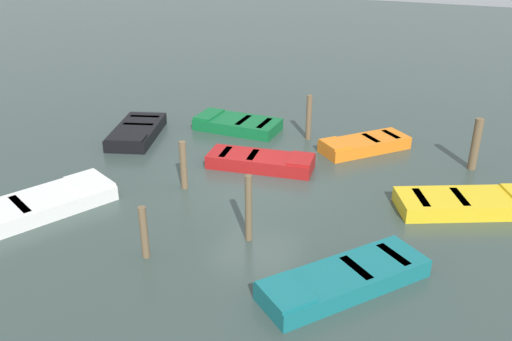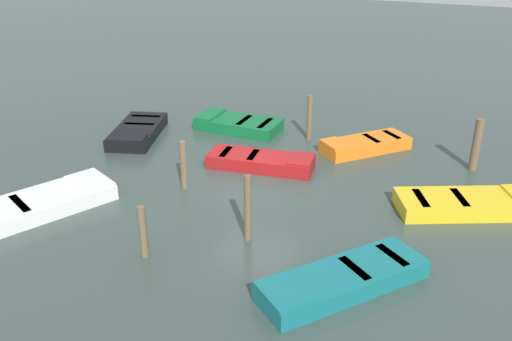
{
  "view_description": "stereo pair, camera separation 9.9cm",
  "coord_description": "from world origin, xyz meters",
  "px_view_note": "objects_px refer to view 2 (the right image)",
  "views": [
    {
      "loc": [
        -5.57,
        12.93,
        6.87
      ],
      "look_at": [
        0.0,
        0.0,
        0.35
      ],
      "focal_mm": 38.13,
      "sensor_mm": 36.0,
      "label": 1
    },
    {
      "loc": [
        -5.66,
        12.9,
        6.87
      ],
      "look_at": [
        0.0,
        0.0,
        0.35
      ],
      "focal_mm": 38.13,
      "sensor_mm": 36.0,
      "label": 2
    }
  ],
  "objects_px": {
    "rowboat_green": "(238,124)",
    "rowboat_white": "(34,205)",
    "rowboat_teal": "(342,279)",
    "mooring_piling_near_right": "(183,165)",
    "mooring_piling_mid_left": "(310,118)",
    "mooring_piling_near_left": "(248,208)",
    "rowboat_black": "(138,131)",
    "mooring_piling_mid_right": "(476,145)",
    "rowboat_orange": "(365,144)",
    "rowboat_red": "(262,161)",
    "rowboat_yellow": "(471,203)",
    "mooring_piling_center": "(143,232)"
  },
  "relations": [
    {
      "from": "mooring_piling_near_left",
      "to": "mooring_piling_mid_left",
      "type": "xyz_separation_m",
      "value": [
        0.76,
        -6.73,
        -0.06
      ]
    },
    {
      "from": "rowboat_white",
      "to": "mooring_piling_center",
      "type": "distance_m",
      "value": 3.79
    },
    {
      "from": "rowboat_yellow",
      "to": "mooring_piling_center",
      "type": "distance_m",
      "value": 8.31
    },
    {
      "from": "rowboat_white",
      "to": "rowboat_black",
      "type": "height_order",
      "value": "same"
    },
    {
      "from": "rowboat_white",
      "to": "mooring_piling_mid_right",
      "type": "xyz_separation_m",
      "value": [
        -10.12,
        -7.37,
        0.58
      ]
    },
    {
      "from": "mooring_piling_mid_right",
      "to": "rowboat_yellow",
      "type": "bearing_deg",
      "value": 92.52
    },
    {
      "from": "rowboat_yellow",
      "to": "mooring_piling_mid_left",
      "type": "distance_m",
      "value": 6.32
    },
    {
      "from": "rowboat_black",
      "to": "mooring_piling_mid_right",
      "type": "bearing_deg",
      "value": 81.34
    },
    {
      "from": "rowboat_white",
      "to": "rowboat_teal",
      "type": "height_order",
      "value": "same"
    },
    {
      "from": "rowboat_green",
      "to": "rowboat_orange",
      "type": "height_order",
      "value": "same"
    },
    {
      "from": "rowboat_teal",
      "to": "mooring_piling_center",
      "type": "distance_m",
      "value": 4.41
    },
    {
      "from": "rowboat_teal",
      "to": "mooring_piling_near_left",
      "type": "distance_m",
      "value": 2.77
    },
    {
      "from": "rowboat_orange",
      "to": "mooring_piling_mid_right",
      "type": "bearing_deg",
      "value": 129.85
    },
    {
      "from": "rowboat_black",
      "to": "mooring_piling_near_left",
      "type": "distance_m",
      "value": 7.73
    },
    {
      "from": "rowboat_teal",
      "to": "mooring_piling_mid_left",
      "type": "xyz_separation_m",
      "value": [
        3.29,
        -7.67,
        0.56
      ]
    },
    {
      "from": "mooring_piling_mid_left",
      "to": "rowboat_teal",
      "type": "bearing_deg",
      "value": 113.24
    },
    {
      "from": "rowboat_yellow",
      "to": "mooring_piling_mid_left",
      "type": "height_order",
      "value": "mooring_piling_mid_left"
    },
    {
      "from": "rowboat_green",
      "to": "mooring_piling_mid_left",
      "type": "relative_size",
      "value": 1.9
    },
    {
      "from": "mooring_piling_mid_left",
      "to": "mooring_piling_center",
      "type": "relative_size",
      "value": 1.23
    },
    {
      "from": "rowboat_orange",
      "to": "mooring_piling_near_right",
      "type": "distance_m",
      "value": 6.2
    },
    {
      "from": "rowboat_black",
      "to": "mooring_piling_center",
      "type": "height_order",
      "value": "mooring_piling_center"
    },
    {
      "from": "rowboat_green",
      "to": "rowboat_yellow",
      "type": "distance_m",
      "value": 8.62
    },
    {
      "from": "rowboat_white",
      "to": "mooring_piling_mid_left",
      "type": "distance_m",
      "value": 9.14
    },
    {
      "from": "rowboat_orange",
      "to": "mooring_piling_near_left",
      "type": "bearing_deg",
      "value": 31.28
    },
    {
      "from": "rowboat_green",
      "to": "rowboat_white",
      "type": "bearing_deg",
      "value": 74.1
    },
    {
      "from": "rowboat_teal",
      "to": "rowboat_orange",
      "type": "distance_m",
      "value": 7.52
    },
    {
      "from": "rowboat_green",
      "to": "rowboat_white",
      "type": "relative_size",
      "value": 0.69
    },
    {
      "from": "rowboat_orange",
      "to": "mooring_piling_mid_left",
      "type": "bearing_deg",
      "value": -55.29
    },
    {
      "from": "mooring_piling_mid_left",
      "to": "mooring_piling_near_left",
      "type": "bearing_deg",
      "value": 96.44
    },
    {
      "from": "rowboat_white",
      "to": "mooring_piling_near_right",
      "type": "distance_m",
      "value": 3.98
    },
    {
      "from": "rowboat_white",
      "to": "mooring_piling_near_right",
      "type": "bearing_deg",
      "value": -19.7
    },
    {
      "from": "rowboat_white",
      "to": "rowboat_red",
      "type": "height_order",
      "value": "same"
    },
    {
      "from": "rowboat_white",
      "to": "rowboat_black",
      "type": "relative_size",
      "value": 1.3
    },
    {
      "from": "rowboat_black",
      "to": "mooring_piling_near_left",
      "type": "bearing_deg",
      "value": 35.94
    },
    {
      "from": "rowboat_yellow",
      "to": "rowboat_orange",
      "type": "relative_size",
      "value": 1.34
    },
    {
      "from": "rowboat_black",
      "to": "rowboat_orange",
      "type": "xyz_separation_m",
      "value": [
        -7.49,
        -1.95,
        0.0
      ]
    },
    {
      "from": "rowboat_white",
      "to": "rowboat_orange",
      "type": "bearing_deg",
      "value": -16.86
    },
    {
      "from": "mooring_piling_mid_left",
      "to": "mooring_piling_center",
      "type": "xyz_separation_m",
      "value": [
        1.06,
        8.3,
        -0.15
      ]
    },
    {
      "from": "rowboat_green",
      "to": "mooring_piling_near_left",
      "type": "bearing_deg",
      "value": 117.15
    },
    {
      "from": "rowboat_yellow",
      "to": "mooring_piling_mid_right",
      "type": "height_order",
      "value": "mooring_piling_mid_right"
    },
    {
      "from": "rowboat_white",
      "to": "rowboat_orange",
      "type": "relative_size",
      "value": 1.48
    },
    {
      "from": "mooring_piling_near_left",
      "to": "mooring_piling_center",
      "type": "height_order",
      "value": "mooring_piling_near_left"
    },
    {
      "from": "rowboat_black",
      "to": "mooring_piling_near_left",
      "type": "relative_size",
      "value": 1.97
    },
    {
      "from": "rowboat_teal",
      "to": "mooring_piling_near_right",
      "type": "distance_m",
      "value": 5.96
    },
    {
      "from": "rowboat_teal",
      "to": "mooring_piling_near_right",
      "type": "relative_size",
      "value": 2.56
    },
    {
      "from": "rowboat_green",
      "to": "rowboat_white",
      "type": "height_order",
      "value": "same"
    },
    {
      "from": "rowboat_white",
      "to": "mooring_piling_near_left",
      "type": "relative_size",
      "value": 2.56
    },
    {
      "from": "mooring_piling_mid_left",
      "to": "rowboat_green",
      "type": "bearing_deg",
      "value": 3.1
    },
    {
      "from": "rowboat_red",
      "to": "mooring_piling_near_right",
      "type": "xyz_separation_m",
      "value": [
        1.45,
        2.13,
        0.48
      ]
    },
    {
      "from": "rowboat_orange",
      "to": "mooring_piling_mid_right",
      "type": "height_order",
      "value": "mooring_piling_mid_right"
    }
  ]
}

